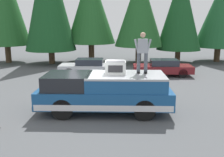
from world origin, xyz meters
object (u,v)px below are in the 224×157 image
object	(u,v)px
compressor_unit	(115,67)
parked_car_silver	(89,67)
pickup_truck	(105,92)
parked_car_maroon	(163,67)
person_on_truck_bed	(142,52)

from	to	relation	value
compressor_unit	parked_car_silver	xyz separation A→B (m)	(7.59, 2.03, -1.35)
compressor_unit	parked_car_silver	distance (m)	7.97
pickup_truck	parked_car_maroon	size ratio (longest dim) A/B	1.35
person_on_truck_bed	parked_car_silver	xyz separation A→B (m)	(7.44, 3.13, -1.97)
pickup_truck	parked_car_silver	size ratio (longest dim) A/B	1.35
compressor_unit	parked_car_silver	bearing A→B (deg)	14.94
pickup_truck	compressor_unit	distance (m)	1.15
compressor_unit	parked_car_maroon	bearing A→B (deg)	-23.66
pickup_truck	person_on_truck_bed	size ratio (longest dim) A/B	3.28
compressor_unit	parked_car_silver	world-z (taller)	compressor_unit
parked_car_maroon	compressor_unit	bearing A→B (deg)	156.34
parked_car_silver	pickup_truck	bearing A→B (deg)	-168.39
person_on_truck_bed	parked_car_maroon	world-z (taller)	person_on_truck_bed
pickup_truck	compressor_unit	xyz separation A→B (m)	(0.09, -0.45, 1.05)
person_on_truck_bed	parked_car_maroon	xyz separation A→B (m)	(7.29, -2.15, -1.97)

